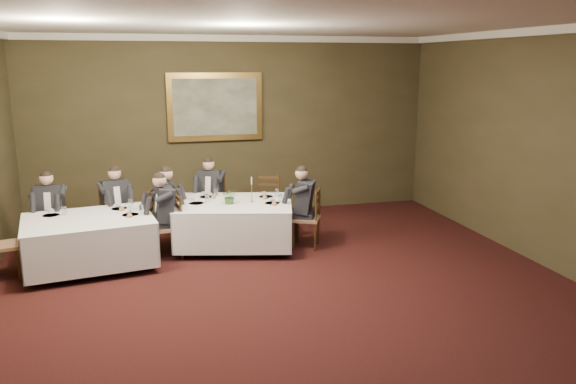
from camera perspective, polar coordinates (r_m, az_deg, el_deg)
name	(u,v)px	position (r m, az deg, el deg)	size (l,w,h in m)	color
ground	(302,316)	(6.96, 1.45, -12.49)	(10.00, 10.00, 0.00)	black
ceiling	(304,14)	(6.30, 1.64, 17.61)	(8.00, 10.00, 0.10)	silver
back_wall	(233,127)	(11.24, -5.59, 6.62)	(8.00, 0.10, 3.50)	#36321B
crown_molding	(304,20)	(6.29, 1.64, 17.06)	(8.00, 10.00, 0.12)	white
table_main	(235,221)	(9.29, -5.40, -2.93)	(2.16, 1.83, 0.67)	black
table_second	(89,238)	(8.85, -19.53, -4.47)	(2.03, 1.66, 0.67)	black
chair_main_backleft	(212,215)	(10.31, -7.73, -2.33)	(0.58, 0.57, 1.00)	#906949
diner_main_backleft	(211,203)	(10.24, -7.80, -1.12)	(0.57, 0.61, 1.35)	black
chair_main_backright	(267,215)	(10.23, -2.13, -2.33)	(0.57, 0.56, 1.00)	#906949
chair_main_endleft	(163,231)	(9.51, -12.54, -3.85)	(0.49, 0.50, 1.00)	#906949
diner_main_endleft	(163,217)	(9.44, -12.54, -2.53)	(0.54, 0.47, 1.35)	black
chair_main_endright	(307,230)	(9.31, 1.92, -3.90)	(0.57, 0.58, 1.00)	#906949
diner_main_endright	(306,217)	(9.25, 1.86, -2.54)	(0.61, 0.57, 1.35)	black
chair_sec_backleft	(53,235)	(9.79, -22.73, -4.09)	(0.47, 0.45, 1.00)	#906949
diner_sec_backleft	(52,222)	(9.72, -22.87, -2.82)	(0.44, 0.51, 1.35)	black
chair_sec_backright	(117,228)	(9.83, -17.00, -3.56)	(0.56, 0.55, 1.00)	#906949
diner_sec_backright	(116,215)	(9.76, -17.07, -2.29)	(0.54, 0.59, 1.35)	black
chair_sec_endright	(168,239)	(9.03, -12.05, -4.74)	(0.48, 0.49, 1.00)	#906949
diner_sec_endright	(167,226)	(8.96, -12.19, -3.36)	(0.53, 0.46, 1.35)	black
chair_sec_endleft	(3,260)	(8.92, -26.96, -6.15)	(0.50, 0.52, 1.00)	#906949
centerpiece	(230,195)	(9.09, -5.92, -0.35)	(0.25, 0.21, 0.28)	#2D5926
candlestick	(252,192)	(9.17, -3.71, -0.05)	(0.06, 0.06, 0.43)	#AB8234
place_setting_table_main	(210,194)	(9.67, -7.96, -0.24)	(0.33, 0.31, 0.14)	white
place_setting_table_second	(55,212)	(9.13, -22.62, -1.93)	(0.33, 0.31, 0.14)	white
painting	(215,107)	(11.09, -7.41, 8.56)	(1.84, 0.09, 1.31)	#BE8D45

